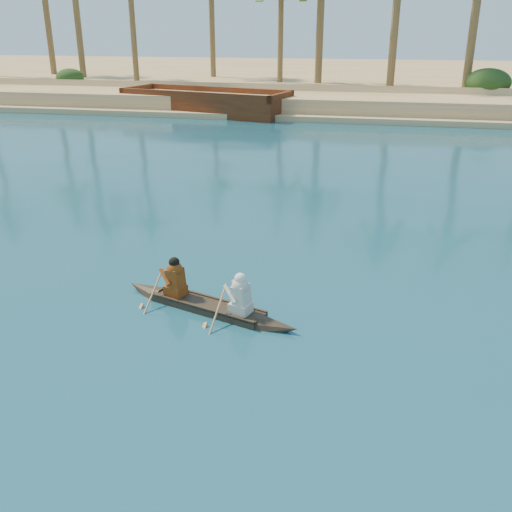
# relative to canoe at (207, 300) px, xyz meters

# --- Properties ---
(ground) EXTENTS (160.00, 160.00, 0.00)m
(ground) POSITION_rel_canoe_xyz_m (1.20, 4.00, -0.23)
(ground) COLOR #0B3749
(ground) RESTS_ON ground
(sandy_embankment) EXTENTS (150.00, 51.00, 1.50)m
(sandy_embankment) POSITION_rel_canoe_xyz_m (1.20, 50.89, 0.30)
(sandy_embankment) COLOR #E3B980
(sandy_embankment) RESTS_ON ground
(shrub_cluster) EXTENTS (100.00, 6.00, 2.40)m
(shrub_cluster) POSITION_rel_canoe_xyz_m (1.20, 35.50, 0.97)
(shrub_cluster) COLOR black
(shrub_cluster) RESTS_ON ground
(canoe) EXTENTS (4.31, 1.90, 1.20)m
(canoe) POSITION_rel_canoe_xyz_m (0.00, 0.00, 0.00)
(canoe) COLOR #33271C
(canoe) RESTS_ON ground
(barge_mid) EXTENTS (12.26, 6.50, 1.95)m
(barge_mid) POSITION_rel_canoe_xyz_m (-8.71, 28.53, 0.45)
(barge_mid) COLOR #5C2E13
(barge_mid) RESTS_ON ground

